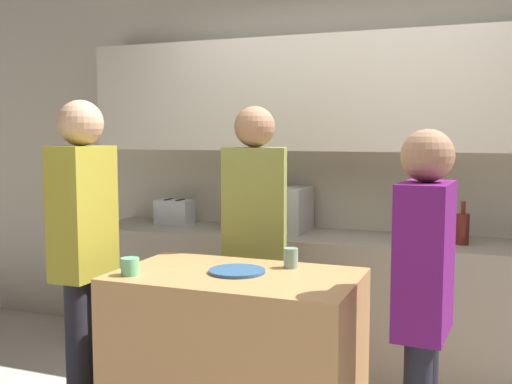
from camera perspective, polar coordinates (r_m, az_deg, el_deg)
name	(u,v)px	position (r m, az deg, el deg)	size (l,w,h in m)	color
back_wall	(355,138)	(4.13, 9.38, 5.13)	(6.40, 0.40, 2.70)	beige
back_counter	(344,305)	(4.02, 8.34, -10.56)	(3.60, 0.62, 0.90)	gray
kitchen_island	(237,372)	(2.89, -1.85, -16.73)	(1.10, 0.66, 0.93)	#B27F4C
microwave	(270,208)	(4.12, 1.36, -1.58)	(0.52, 0.39, 0.30)	#B7BABC
toaster	(174,212)	(4.43, -7.78, -1.90)	(0.26, 0.16, 0.18)	silver
bottle_0	(409,224)	(3.84, 14.37, -2.99)	(0.07, 0.07, 0.27)	#472814
bottle_1	(425,225)	(3.83, 15.82, -3.05)	(0.07, 0.07, 0.27)	silver
bottle_2	(444,225)	(3.88, 17.51, -3.03)	(0.07, 0.07, 0.26)	silver
bottle_3	(463,228)	(3.79, 19.08, -3.27)	(0.08, 0.08, 0.26)	maroon
plate_on_island	(237,271)	(2.76, -1.82, -7.54)	(0.26, 0.26, 0.01)	#2D5684
cup_0	(291,258)	(2.85, 3.34, -6.29)	(0.07, 0.07, 0.09)	#7CA48D
cup_1	(130,267)	(2.76, -11.91, -6.96)	(0.08, 0.08, 0.08)	#6BC48A
person_left	(424,293)	(2.49, 15.68, -9.22)	(0.21, 0.35, 1.58)	black
person_center	(255,231)	(3.32, -0.13, -3.74)	(0.37, 0.26, 1.71)	black
person_right	(84,239)	(3.14, -16.09, -4.30)	(0.23, 0.34, 1.73)	black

